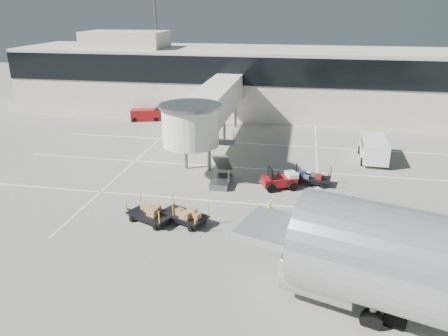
{
  "coord_description": "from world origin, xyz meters",
  "views": [
    {
      "loc": [
        4.49,
        -25.73,
        13.19
      ],
      "look_at": [
        -0.9,
        3.47,
        2.0
      ],
      "focal_mm": 35.0,
      "sensor_mm": 36.0,
      "label": 1
    }
  ],
  "objects": [
    {
      "name": "lane_markings",
      "position": [
        -0.67,
        9.33,
        0.01
      ],
      "size": [
        40.0,
        30.0,
        0.02
      ],
      "color": "white",
      "rests_on": "ground"
    },
    {
      "name": "minivan",
      "position": [
        10.94,
        13.27,
        1.17
      ],
      "size": [
        2.45,
        5.25,
        1.96
      ],
      "rotation": [
        0.0,
        0.0,
        -0.04
      ],
      "color": "white",
      "rests_on": "ground"
    },
    {
      "name": "baggage_tug",
      "position": [
        3.13,
        5.19,
        0.62
      ],
      "size": [
        2.87,
        2.42,
        1.7
      ],
      "rotation": [
        0.0,
        0.0,
        0.38
      ],
      "color": "maroon",
      "rests_on": "ground"
    },
    {
      "name": "ground_worker",
      "position": [
        2.82,
        -0.97,
        0.79
      ],
      "size": [
        0.64,
        0.48,
        1.58
      ],
      "primitive_type": "imported",
      "rotation": [
        0.0,
        0.0,
        0.2
      ],
      "color": "#C0EE19",
      "rests_on": "ground"
    },
    {
      "name": "box_cart_near",
      "position": [
        -2.61,
        -1.66,
        0.59
      ],
      "size": [
        3.78,
        2.66,
        1.48
      ],
      "rotation": [
        0.0,
        0.0,
        -0.42
      ],
      "color": "black",
      "rests_on": "ground"
    },
    {
      "name": "box_cart_far",
      "position": [
        -4.74,
        -1.9,
        0.56
      ],
      "size": [
        3.6,
        2.49,
        1.41
      ],
      "rotation": [
        0.0,
        0.0,
        -0.41
      ],
      "color": "black",
      "rests_on": "ground"
    },
    {
      "name": "suitcase_cart",
      "position": [
        5.56,
        6.43,
        0.48
      ],
      "size": [
        3.56,
        1.89,
        1.37
      ],
      "rotation": [
        0.0,
        0.0,
        -0.18
      ],
      "color": "black",
      "rests_on": "ground"
    },
    {
      "name": "ground",
      "position": [
        0.0,
        0.0,
        0.0
      ],
      "size": [
        140.0,
        140.0,
        0.0
      ],
      "primitive_type": "plane",
      "color": "#A19E90",
      "rests_on": "ground"
    },
    {
      "name": "jet_bridge",
      "position": [
        -3.97,
        12.26,
        4.28
      ],
      "size": [
        5.7,
        20.4,
        6.03
      ],
      "color": "white",
      "rests_on": "ground"
    },
    {
      "name": "terminal",
      "position": [
        -0.35,
        29.94,
        4.11
      ],
      "size": [
        64.0,
        12.11,
        15.2
      ],
      "color": "beige",
      "rests_on": "ground"
    },
    {
      "name": "belt_loader",
      "position": [
        -14.08,
        23.0,
        0.68
      ],
      "size": [
        3.91,
        2.34,
        1.77
      ],
      "rotation": [
        0.0,
        0.0,
        0.28
      ],
      "color": "maroon",
      "rests_on": "ground"
    }
  ]
}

